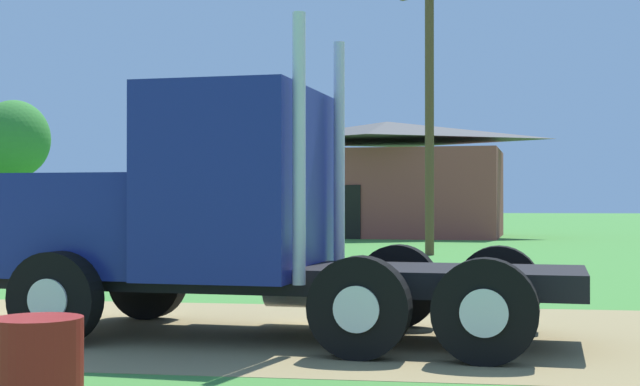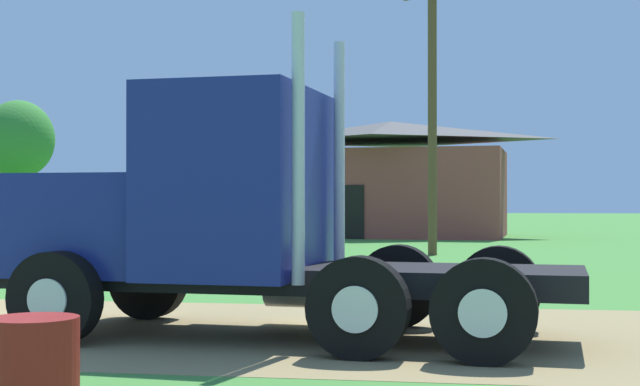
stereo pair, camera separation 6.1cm
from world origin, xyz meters
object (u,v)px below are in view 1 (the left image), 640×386
at_px(steel_barrel, 37,381).
at_px(utility_pole_far, 429,104).
at_px(truck_foreground_white, 219,220).
at_px(shed_building, 387,181).

xyz_separation_m(steel_barrel, utility_pole_far, (1.86, 21.16, 3.94)).
relative_size(truck_foreground_white, shed_building, 0.65).
bearing_deg(utility_pole_far, shed_building, 99.63).
relative_size(steel_barrel, shed_building, 0.08).
xyz_separation_m(truck_foreground_white, shed_building, (-0.34, 29.68, 1.05)).
bearing_deg(shed_building, utility_pole_far, -80.37).
distance_m(steel_barrel, utility_pole_far, 21.60).
bearing_deg(truck_foreground_white, steel_barrel, -88.94).
bearing_deg(steel_barrel, shed_building, 90.71).
height_order(truck_foreground_white, utility_pole_far, utility_pole_far).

